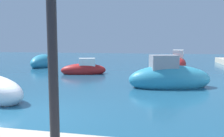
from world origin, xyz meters
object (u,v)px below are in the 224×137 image
at_px(moored_boat_3, 84,69).
at_px(moored_boat_4, 178,63).
at_px(moored_boat_6, 43,62).
at_px(moored_boat_5, 169,78).

relative_size(moored_boat_3, moored_boat_4, 0.85).
height_order(moored_boat_3, moored_boat_6, moored_boat_6).
bearing_deg(moored_boat_6, moored_boat_4, 89.74).
distance_m(moored_boat_5, moored_boat_6, 13.38).
distance_m(moored_boat_4, moored_boat_5, 8.88).
height_order(moored_boat_4, moored_boat_5, moored_boat_5).
bearing_deg(moored_boat_4, moored_boat_6, -79.16).
relative_size(moored_boat_3, moored_boat_6, 0.82).
relative_size(moored_boat_3, moored_boat_5, 0.76).
bearing_deg(moored_boat_4, moored_boat_3, -47.07).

